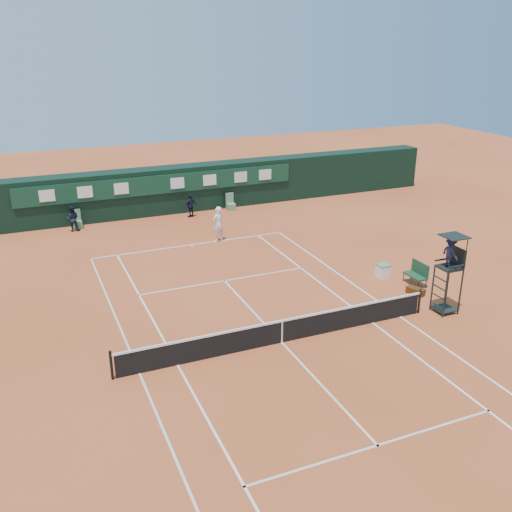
{
  "coord_description": "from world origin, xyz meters",
  "views": [
    {
      "loc": [
        -8.4,
        -17.25,
        10.95
      ],
      "look_at": [
        1.48,
        6.0,
        1.2
      ],
      "focal_mm": 40.0,
      "sensor_mm": 36.0,
      "label": 1
    }
  ],
  "objects_px": {
    "tennis_net": "(282,331)",
    "player_bench": "(417,273)",
    "umpire_chair": "(450,258)",
    "player": "(218,224)",
    "cooler": "(383,270)"
  },
  "relations": [
    {
      "from": "tennis_net",
      "to": "player_bench",
      "type": "xyz_separation_m",
      "value": [
        8.23,
        2.49,
        0.09
      ]
    },
    {
      "from": "tennis_net",
      "to": "player",
      "type": "distance_m",
      "value": 12.07
    },
    {
      "from": "cooler",
      "to": "player_bench",
      "type": "bearing_deg",
      "value": -55.95
    },
    {
      "from": "umpire_chair",
      "to": "cooler",
      "type": "relative_size",
      "value": 5.3
    },
    {
      "from": "umpire_chair",
      "to": "player_bench",
      "type": "relative_size",
      "value": 2.85
    },
    {
      "from": "cooler",
      "to": "player",
      "type": "height_order",
      "value": "player"
    },
    {
      "from": "tennis_net",
      "to": "player_bench",
      "type": "height_order",
      "value": "same"
    },
    {
      "from": "umpire_chair",
      "to": "player",
      "type": "distance_m",
      "value": 13.65
    },
    {
      "from": "umpire_chair",
      "to": "cooler",
      "type": "bearing_deg",
      "value": 92.28
    },
    {
      "from": "umpire_chair",
      "to": "player_bench",
      "type": "distance_m",
      "value": 3.47
    },
    {
      "from": "cooler",
      "to": "player",
      "type": "distance_m",
      "value": 9.85
    },
    {
      "from": "player_bench",
      "to": "player",
      "type": "distance_m",
      "value": 11.51
    },
    {
      "from": "tennis_net",
      "to": "player",
      "type": "xyz_separation_m",
      "value": [
        1.67,
        11.94,
        0.51
      ]
    },
    {
      "from": "player_bench",
      "to": "cooler",
      "type": "relative_size",
      "value": 1.86
    },
    {
      "from": "player_bench",
      "to": "umpire_chair",
      "type": "bearing_deg",
      "value": -105.27
    }
  ]
}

